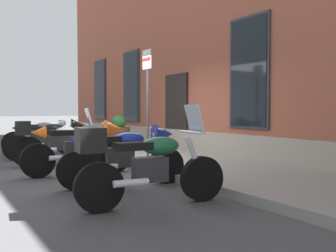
# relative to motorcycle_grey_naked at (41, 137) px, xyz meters

# --- Properties ---
(ground_plane) EXTENTS (140.00, 140.00, 0.00)m
(ground_plane) POSITION_rel_motorcycle_grey_naked_xyz_m (3.23, 0.94, -0.49)
(ground_plane) COLOR #424244
(sidewalk) EXTENTS (26.55, 2.51, 0.14)m
(sidewalk) POSITION_rel_motorcycle_grey_naked_xyz_m (3.23, 2.20, -0.41)
(sidewalk) COLOR gray
(sidewalk) RESTS_ON ground_plane
(brick_pub_facade) EXTENTS (20.55, 7.84, 7.64)m
(brick_pub_facade) POSITION_rel_motorcycle_grey_naked_xyz_m (3.23, 7.31, 3.32)
(brick_pub_facade) COLOR brown
(brick_pub_facade) RESTS_ON ground_plane
(motorcycle_grey_naked) EXTENTS (0.91, 1.99, 0.98)m
(motorcycle_grey_naked) POSITION_rel_motorcycle_grey_naked_xyz_m (0.00, 0.00, 0.00)
(motorcycle_grey_naked) COLOR black
(motorcycle_grey_naked) RESTS_ON ground_plane
(motorcycle_black_sport) EXTENTS (0.76, 2.18, 1.04)m
(motorcycle_black_sport) POSITION_rel_motorcycle_grey_naked_xyz_m (1.23, -0.01, 0.08)
(motorcycle_black_sport) COLOR black
(motorcycle_black_sport) RESTS_ON ground_plane
(motorcycle_silver_touring) EXTENTS (0.80, 2.08, 1.31)m
(motorcycle_silver_touring) POSITION_rel_motorcycle_grey_naked_xyz_m (2.47, -0.24, 0.06)
(motorcycle_silver_touring) COLOR black
(motorcycle_silver_touring) RESTS_ON ground_plane
(motorcycle_orange_sport) EXTENTS (0.62, 2.17, 1.07)m
(motorcycle_orange_sport) POSITION_rel_motorcycle_grey_naked_xyz_m (3.80, -0.11, 0.09)
(motorcycle_orange_sport) COLOR black
(motorcycle_orange_sport) RESTS_ON ground_plane
(motorcycle_blue_sport) EXTENTS (0.69, 2.13, 1.03)m
(motorcycle_blue_sport) POSITION_rel_motorcycle_grey_naked_xyz_m (5.28, 0.15, 0.07)
(motorcycle_blue_sport) COLOR black
(motorcycle_blue_sport) RESTS_ON ground_plane
(motorcycle_green_touring) EXTENTS (0.69, 2.07, 1.34)m
(motorcycle_green_touring) POSITION_rel_motorcycle_grey_naked_xyz_m (6.63, -0.27, 0.07)
(motorcycle_green_touring) COLOR black
(motorcycle_green_touring) RESTS_ON ground_plane
(parking_sign) EXTENTS (0.36, 0.07, 2.53)m
(parking_sign) POSITION_rel_motorcycle_grey_naked_xyz_m (3.26, 1.63, 1.29)
(parking_sign) COLOR #4C4C51
(parking_sign) RESTS_ON sidewalk
(barrel_planter) EXTENTS (0.65, 0.65, 0.97)m
(barrel_planter) POSITION_rel_motorcycle_grey_naked_xyz_m (1.08, 1.90, 0.06)
(barrel_planter) COLOR brown
(barrel_planter) RESTS_ON sidewalk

